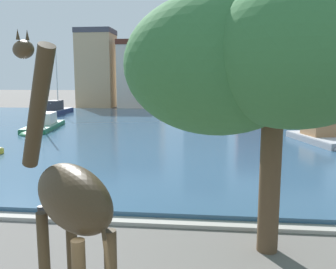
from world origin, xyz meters
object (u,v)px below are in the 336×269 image
at_px(sailboat_grey, 324,139).
at_px(mooring_bollard, 41,214).
at_px(sailboat_navy, 58,111).
at_px(giraffe_statue, 68,201).
at_px(shade_tree, 276,55).
at_px(sailboat_green, 43,126).

xyz_separation_m(sailboat_grey, mooring_bollard, (-13.03, -14.21, -0.33)).
bearing_deg(sailboat_grey, mooring_bollard, -132.50).
relative_size(sailboat_navy, sailboat_grey, 0.88).
height_order(giraffe_statue, sailboat_navy, sailboat_navy).
bearing_deg(shade_tree, giraffe_statue, -131.07).
bearing_deg(sailboat_grey, shade_tree, -111.61).
relative_size(sailboat_navy, mooring_bollard, 16.33).
relative_size(giraffe_statue, mooring_bollard, 10.65).
bearing_deg(shade_tree, mooring_bollard, 168.15).
xyz_separation_m(sailboat_navy, shade_tree, (20.08, -34.15, 4.42)).
distance_m(sailboat_grey, mooring_bollard, 19.28).
distance_m(sailboat_navy, sailboat_grey, 32.14).
relative_size(giraffe_statue, shade_tree, 0.70).
relative_size(shade_tree, mooring_bollard, 15.19).
xyz_separation_m(giraffe_statue, shade_tree, (3.64, 4.17, 2.34)).
distance_m(giraffe_statue, sailboat_grey, 22.23).
distance_m(shade_tree, mooring_bollard, 8.48).
distance_m(sailboat_grey, shade_tree, 17.42).
height_order(giraffe_statue, mooring_bollard, giraffe_statue).
relative_size(giraffe_statue, sailboat_green, 0.64).
height_order(giraffe_statue, sailboat_grey, sailboat_grey).
bearing_deg(giraffe_statue, mooring_bollard, 119.67).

